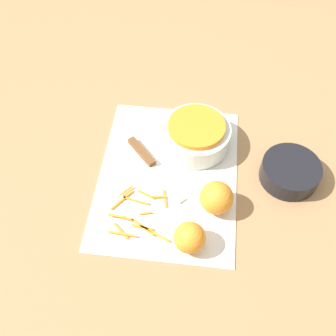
% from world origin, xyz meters
% --- Properties ---
extents(ground_plane, '(4.00, 4.00, 0.00)m').
position_xyz_m(ground_plane, '(0.00, 0.00, 0.00)').
color(ground_plane, '#9E754C').
extents(cutting_board, '(0.48, 0.36, 0.01)m').
position_xyz_m(cutting_board, '(0.00, 0.00, 0.00)').
color(cutting_board, silver).
rests_on(cutting_board, ground_plane).
extents(bowl_speckled, '(0.19, 0.19, 0.07)m').
position_xyz_m(bowl_speckled, '(-0.11, 0.06, 0.04)').
color(bowl_speckled, silver).
rests_on(bowl_speckled, cutting_board).
extents(bowl_dark, '(0.15, 0.15, 0.05)m').
position_xyz_m(bowl_dark, '(-0.03, 0.31, 0.03)').
color(bowl_dark, black).
rests_on(bowl_dark, ground_plane).
extents(knife, '(0.19, 0.18, 0.02)m').
position_xyz_m(knife, '(-0.04, -0.06, 0.01)').
color(knife, brown).
rests_on(knife, cutting_board).
extents(orange_left, '(0.07, 0.07, 0.07)m').
position_xyz_m(orange_left, '(0.19, 0.07, 0.04)').
color(orange_left, orange).
rests_on(orange_left, cutting_board).
extents(orange_right, '(0.08, 0.08, 0.08)m').
position_xyz_m(orange_right, '(0.08, 0.13, 0.05)').
color(orange_right, orange).
rests_on(orange_right, cutting_board).
extents(peel_pile, '(0.15, 0.16, 0.01)m').
position_xyz_m(peel_pile, '(0.13, -0.06, 0.01)').
color(peel_pile, orange).
rests_on(peel_pile, cutting_board).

